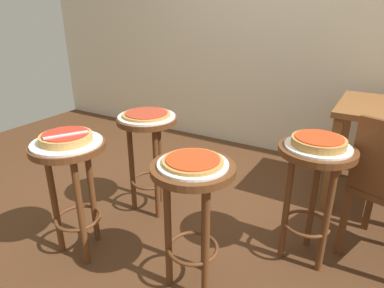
# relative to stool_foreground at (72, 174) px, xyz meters

# --- Properties ---
(ground_plane) EXTENTS (6.00, 6.00, 0.00)m
(ground_plane) POSITION_rel_stool_foreground_xyz_m (0.60, 0.47, -0.51)
(ground_plane) COLOR #4C2D19
(stool_foreground) EXTENTS (0.39, 0.39, 0.69)m
(stool_foreground) POSITION_rel_stool_foreground_xyz_m (0.00, 0.00, 0.00)
(stool_foreground) COLOR #5B3319
(stool_foreground) RESTS_ON ground_plane
(serving_plate_foreground) EXTENTS (0.37, 0.37, 0.01)m
(serving_plate_foreground) POSITION_rel_stool_foreground_xyz_m (-0.00, 0.00, 0.18)
(serving_plate_foreground) COLOR white
(serving_plate_foreground) RESTS_ON stool_foreground
(pizza_foreground) EXTENTS (0.27, 0.27, 0.05)m
(pizza_foreground) POSITION_rel_stool_foreground_xyz_m (-0.00, 0.00, 0.21)
(pizza_foreground) COLOR tan
(pizza_foreground) RESTS_ON serving_plate_foreground
(stool_middle) EXTENTS (0.39, 0.39, 0.69)m
(stool_middle) POSITION_rel_stool_foreground_xyz_m (0.70, 0.11, 0.00)
(stool_middle) COLOR #5B3319
(stool_middle) RESTS_ON ground_plane
(serving_plate_middle) EXTENTS (0.33, 0.33, 0.01)m
(serving_plate_middle) POSITION_rel_stool_foreground_xyz_m (0.70, 0.11, 0.18)
(serving_plate_middle) COLOR white
(serving_plate_middle) RESTS_ON stool_middle
(pizza_middle) EXTENTS (0.28, 0.28, 0.02)m
(pizza_middle) POSITION_rel_stool_foreground_xyz_m (0.70, 0.11, 0.20)
(pizza_middle) COLOR #B78442
(pizza_middle) RESTS_ON serving_plate_middle
(stool_leftside) EXTENTS (0.39, 0.39, 0.69)m
(stool_leftside) POSITION_rel_stool_foreground_xyz_m (0.08, 0.57, 0.00)
(stool_leftside) COLOR #5B3319
(stool_leftside) RESTS_ON ground_plane
(serving_plate_leftside) EXTENTS (0.37, 0.37, 0.01)m
(serving_plate_leftside) POSITION_rel_stool_foreground_xyz_m (0.08, 0.57, 0.18)
(serving_plate_leftside) COLOR white
(serving_plate_leftside) RESTS_ON stool_leftside
(pizza_leftside) EXTENTS (0.31, 0.31, 0.02)m
(pizza_leftside) POSITION_rel_stool_foreground_xyz_m (0.08, 0.57, 0.20)
(pizza_leftside) COLOR #B78442
(pizza_leftside) RESTS_ON serving_plate_leftside
(stool_rear) EXTENTS (0.39, 0.39, 0.69)m
(stool_rear) POSITION_rel_stool_foreground_xyz_m (1.15, 0.61, 0.00)
(stool_rear) COLOR #5B3319
(stool_rear) RESTS_ON ground_plane
(serving_plate_rear) EXTENTS (0.33, 0.33, 0.01)m
(serving_plate_rear) POSITION_rel_stool_foreground_xyz_m (1.15, 0.61, 0.18)
(serving_plate_rear) COLOR white
(serving_plate_rear) RESTS_ON stool_rear
(pizza_rear) EXTENTS (0.27, 0.27, 0.05)m
(pizza_rear) POSITION_rel_stool_foreground_xyz_m (1.15, 0.61, 0.21)
(pizza_rear) COLOR #B78442
(pizza_rear) RESTS_ON serving_plate_rear
(pizza_server_knife) EXTENTS (0.13, 0.20, 0.01)m
(pizza_server_knife) POSITION_rel_stool_foreground_xyz_m (0.03, -0.02, 0.24)
(pizza_server_knife) COLOR silver
(pizza_server_knife) RESTS_ON pizza_foreground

